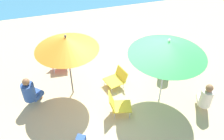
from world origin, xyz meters
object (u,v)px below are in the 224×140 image
(beach_chair_a, at_px, (117,104))
(person_c, at_px, (165,63))
(umbrella_orange, at_px, (66,43))
(person_a, at_px, (206,97))
(umbrella_green, at_px, (168,48))
(beach_chair_b, at_px, (59,59))
(beach_chair_c, at_px, (117,78))
(person_b, at_px, (30,92))

(beach_chair_a, bearing_deg, person_c, 44.36)
(umbrella_orange, distance_m, person_a, 3.93)
(umbrella_green, height_order, beach_chair_b, umbrella_green)
(beach_chair_b, xyz_separation_m, person_c, (3.16, -1.30, 0.11))
(beach_chair_a, xyz_separation_m, beach_chair_c, (0.33, 1.11, -0.08))
(beach_chair_b, distance_m, person_a, 4.62)
(beach_chair_a, relative_size, person_b, 0.70)
(umbrella_orange, distance_m, beach_chair_c, 1.99)
(umbrella_orange, relative_size, person_b, 2.02)
(umbrella_orange, height_order, beach_chair_a, umbrella_orange)
(person_a, bearing_deg, umbrella_green, 82.68)
(umbrella_green, xyz_separation_m, person_a, (0.98, -0.67, -1.33))
(umbrella_green, xyz_separation_m, beach_chair_a, (-1.32, -0.16, -1.43))
(umbrella_green, bearing_deg, beach_chair_c, 136.42)
(beach_chair_a, bearing_deg, beach_chair_b, 129.30)
(beach_chair_b, bearing_deg, person_b, -28.49)
(umbrella_orange, distance_m, person_c, 3.22)
(umbrella_green, relative_size, person_b, 2.08)
(person_b, bearing_deg, beach_chair_b, 10.90)
(umbrella_orange, xyz_separation_m, person_c, (2.96, 0.03, -1.27))
(umbrella_orange, bearing_deg, beach_chair_a, -48.61)
(beach_chair_b, xyz_separation_m, person_b, (-0.95, -1.49, 0.14))
(umbrella_orange, bearing_deg, umbrella_green, -22.98)
(umbrella_orange, height_order, person_a, umbrella_orange)
(beach_chair_c, bearing_deg, person_a, 125.63)
(beach_chair_c, height_order, person_a, person_a)
(beach_chair_b, relative_size, person_a, 0.74)
(umbrella_orange, relative_size, beach_chair_a, 2.89)
(beach_chair_b, bearing_deg, beach_chair_c, 52.45)
(beach_chair_a, relative_size, person_c, 0.73)
(beach_chair_a, distance_m, person_a, 2.37)
(umbrella_green, relative_size, beach_chair_a, 2.98)
(umbrella_orange, relative_size, person_c, 2.11)
(umbrella_orange, bearing_deg, person_a, -26.54)
(umbrella_orange, height_order, beach_chair_c, umbrella_orange)
(beach_chair_b, distance_m, beach_chair_c, 2.07)
(umbrella_green, relative_size, umbrella_orange, 1.03)
(umbrella_green, xyz_separation_m, beach_chair_c, (-0.99, 0.94, -1.51))
(umbrella_orange, relative_size, beach_chair_c, 2.80)
(beach_chair_b, bearing_deg, person_c, 71.58)
(beach_chair_b, bearing_deg, person_a, 53.68)
(beach_chair_a, height_order, person_c, person_c)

